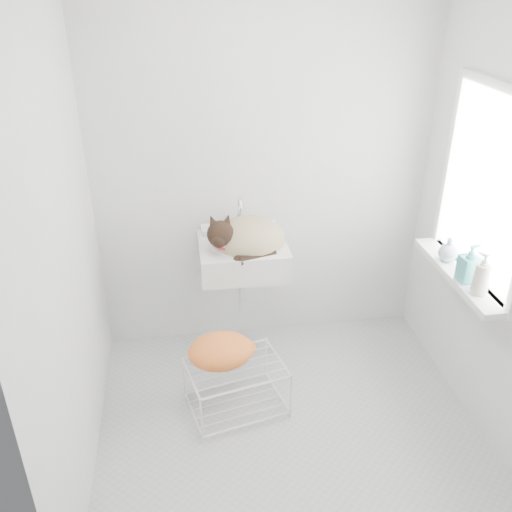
{
  "coord_description": "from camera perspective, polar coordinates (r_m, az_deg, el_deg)",
  "views": [
    {
      "loc": [
        -0.54,
        -2.34,
        2.4
      ],
      "look_at": [
        -0.12,
        0.5,
        0.88
      ],
      "focal_mm": 38.6,
      "sensor_mm": 36.0,
      "label": 1
    }
  ],
  "objects": [
    {
      "name": "back_wall",
      "position": [
        3.58,
        0.8,
        9.12
      ],
      "size": [
        2.2,
        0.02,
        2.5
      ],
      "primitive_type": "cube",
      "color": "white",
      "rests_on": "ground"
    },
    {
      "name": "bottle_c",
      "position": [
        3.46,
        19.15,
        -0.42
      ],
      "size": [
        0.12,
        0.12,
        0.15
      ],
      "primitive_type": "imported",
      "rotation": [
        0.0,
        0.0,
        4.69
      ],
      "color": "#A8B3C3",
      "rests_on": "windowsill"
    },
    {
      "name": "cat",
      "position": [
        3.44,
        -1.18,
        1.83
      ],
      "size": [
        0.49,
        0.39,
        0.31
      ],
      "rotation": [
        0.0,
        0.0,
        0.02
      ],
      "color": "tan",
      "rests_on": "sink"
    },
    {
      "name": "wire_rack",
      "position": [
        3.4,
        -2.06,
        -13.61
      ],
      "size": [
        0.61,
        0.49,
        0.32
      ],
      "primitive_type": "cube",
      "rotation": [
        0.0,
        0.0,
        0.23
      ],
      "color": "white",
      "rests_on": "floor"
    },
    {
      "name": "bottle_a",
      "position": [
        3.18,
        22.03,
        -3.59
      ],
      "size": [
        0.11,
        0.11,
        0.2
      ],
      "primitive_type": "imported",
      "rotation": [
        0.0,
        0.0,
        3.83
      ],
      "color": "beige",
      "rests_on": "windowsill"
    },
    {
      "name": "faucet",
      "position": [
        3.57,
        -1.78,
        4.62
      ],
      "size": [
        0.2,
        0.14,
        0.2
      ],
      "primitive_type": null,
      "color": "silver",
      "rests_on": "sink"
    },
    {
      "name": "towel",
      "position": [
        3.3,
        -3.66,
        -10.5
      ],
      "size": [
        0.41,
        0.31,
        0.16
      ],
      "primitive_type": "ellipsoid",
      "rotation": [
        0.0,
        0.0,
        0.09
      ],
      "color": "#FFAB12",
      "rests_on": "wire_rack"
    },
    {
      "name": "windowsill",
      "position": [
        3.37,
        20.24,
        -1.8
      ],
      "size": [
        0.16,
        0.88,
        0.04
      ],
      "primitive_type": "cube",
      "color": "white",
      "rests_on": "right_wall"
    },
    {
      "name": "sink",
      "position": [
        3.47,
        -1.39,
        1.34
      ],
      "size": [
        0.55,
        0.48,
        0.22
      ],
      "primitive_type": "cube",
      "color": "white",
      "rests_on": "back_wall"
    },
    {
      "name": "floor",
      "position": [
        3.4,
        3.44,
        -17.13
      ],
      "size": [
        2.2,
        2.0,
        0.02
      ],
      "primitive_type": "cube",
      "color": "#B2B2B2",
      "rests_on": "ground"
    },
    {
      "name": "window_glass",
      "position": [
        3.2,
        22.96,
        6.45
      ],
      "size": [
        0.01,
        0.8,
        1.0
      ],
      "primitive_type": "cube",
      "color": "white",
      "rests_on": "right_wall"
    },
    {
      "name": "window_frame",
      "position": [
        3.19,
        22.72,
        6.44
      ],
      "size": [
        0.04,
        0.9,
        1.1
      ],
      "primitive_type": "cube",
      "color": "white",
      "rests_on": "right_wall"
    },
    {
      "name": "left_wall",
      "position": [
        2.67,
        -19.56,
        0.63
      ],
      "size": [
        0.02,
        2.0,
        2.5
      ],
      "primitive_type": "cube",
      "color": "white",
      "rests_on": "ground"
    },
    {
      "name": "right_wall",
      "position": [
        3.08,
        24.63,
        3.33
      ],
      "size": [
        0.02,
        2.0,
        2.5
      ],
      "primitive_type": "cube",
      "color": "white",
      "rests_on": "ground"
    },
    {
      "name": "bottle_b",
      "position": [
        3.28,
        20.93,
        -2.38
      ],
      "size": [
        0.11,
        0.1,
        0.22
      ],
      "primitive_type": "imported",
      "rotation": [
        0.0,
        0.0,
        1.63
      ],
      "color": "teal",
      "rests_on": "windowsill"
    }
  ]
}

